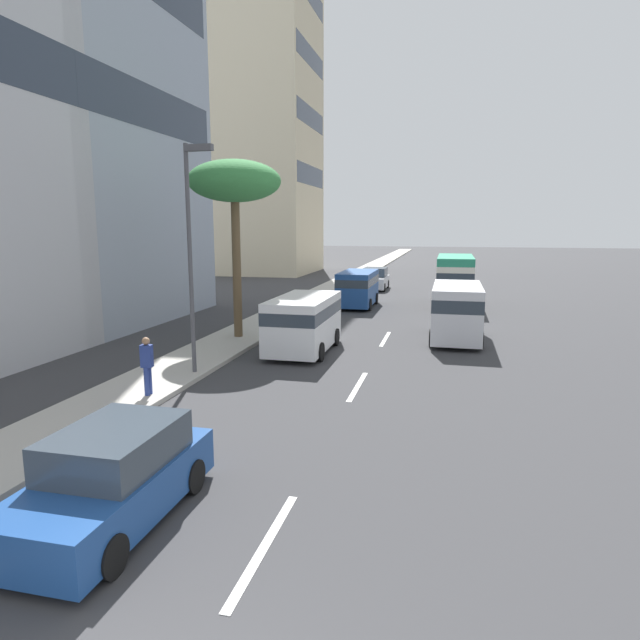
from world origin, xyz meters
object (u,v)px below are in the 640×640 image
van_second (304,320)px  palm_tree (235,184)px  minibus_third (455,279)px  pedestrian_near_lamp (147,363)px  street_lamp (192,236)px  van_sixth (457,309)px  car_fifth (113,479)px  van_fourth (358,287)px  car_lead (375,279)px

van_second → palm_tree: palm_tree is taller
minibus_third → pedestrian_near_lamp: (-21.23, 8.70, -0.62)m
pedestrian_near_lamp → street_lamp: street_lamp is taller
van_second → minibus_third: 15.45m
minibus_third → palm_tree: (-12.70, 9.33, 5.03)m
minibus_third → street_lamp: (-18.62, 8.43, 2.94)m
van_second → van_sixth: bearing=121.5°
car_fifth → pedestrian_near_lamp: bearing=-154.0°
pedestrian_near_lamp → street_lamp: (2.61, -0.27, 3.57)m
van_fourth → minibus_third: bearing=106.4°
van_second → van_sixth: 6.96m
car_lead → minibus_third: (-7.83, -6.04, 0.91)m
car_lead → pedestrian_near_lamp: bearing=-5.2°
minibus_third → palm_tree: bearing=143.7°
car_fifth → van_sixth: 17.63m
van_sixth → palm_tree: palm_tree is taller
minibus_third → street_lamp: street_lamp is taller
car_lead → palm_tree: (-20.53, 3.29, 5.94)m
pedestrian_near_lamp → van_sixth: bearing=-138.8°
car_lead → van_fourth: van_fourth is taller
street_lamp → pedestrian_near_lamp: bearing=174.1°
van_fourth → palm_tree: palm_tree is taller
palm_tree → pedestrian_near_lamp: bearing=-175.7°
minibus_third → pedestrian_near_lamp: bearing=157.7°
car_lead → van_sixth: bearing=18.2°
car_fifth → palm_tree: 16.17m
minibus_third → van_fourth: (-1.71, 5.82, -0.45)m
minibus_third → pedestrian_near_lamp: size_ratio=3.76×
car_lead → van_fourth: 9.56m
van_second → pedestrian_near_lamp: (-6.95, 2.79, -0.18)m
pedestrian_near_lamp → palm_tree: 10.25m
van_sixth → pedestrian_near_lamp: van_sixth is taller
van_sixth → minibus_third: bearing=0.2°
van_second → pedestrian_near_lamp: bearing=-21.9°
car_fifth → street_lamp: size_ratio=0.57×
van_second → car_fifth: (-13.01, -0.16, -0.50)m
car_lead → minibus_third: size_ratio=0.64×
pedestrian_near_lamp → palm_tree: (8.53, 0.63, 5.65)m
pedestrian_near_lamp → street_lamp: bearing=-105.2°
van_fourth → palm_tree: bearing=-17.7°
van_second → car_fifth: van_second is taller
car_lead → street_lamp: street_lamp is taller
car_fifth → pedestrian_near_lamp: 6.75m
van_second → van_sixth: (3.64, -5.94, 0.13)m
van_sixth → palm_tree: size_ratio=0.66×
van_fourth → car_fifth: van_fourth is taller
car_lead → street_lamp: 26.84m
van_fourth → palm_tree: 12.76m
van_fourth → palm_tree: size_ratio=0.63×
car_fifth → street_lamp: bearing=-162.8°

